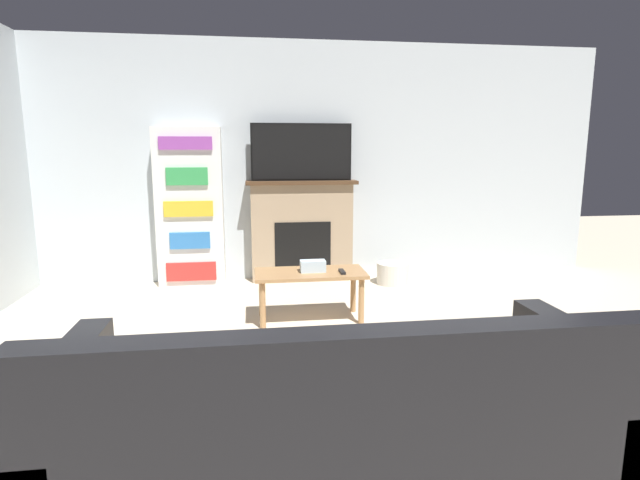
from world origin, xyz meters
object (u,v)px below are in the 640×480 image
fireplace (302,230)px  bookshelf (190,207)px  tv (302,152)px  couch (339,416)px  coffee_table (310,279)px  storage_basket (393,273)px

fireplace → bookshelf: size_ratio=0.72×
tv → fireplace: bearing=90.0°
couch → bookshelf: 3.73m
coffee_table → bookshelf: 1.89m
tv → storage_basket: bearing=-17.9°
tv → bookshelf: bearing=-179.9°
storage_basket → couch: bearing=-110.4°
tv → coffee_table: 1.78m
bookshelf → couch: bearing=-73.4°
fireplace → bookshelf: bookshelf is taller
tv → bookshelf: size_ratio=0.65×
couch → bookshelf: (-1.05, 3.52, 0.60)m
couch → tv: bearing=86.8°
fireplace → tv: (0.00, -0.02, 0.89)m
fireplace → coffee_table: bearing=-93.1°
tv → storage_basket: 1.71m
couch → coffee_table: bearing=86.8°
tv → couch: tv is taller
fireplace → couch: fireplace is taller
fireplace → storage_basket: size_ratio=3.51×
couch → bookshelf: size_ratio=1.48×
tv → storage_basket: (0.99, -0.32, -1.35)m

